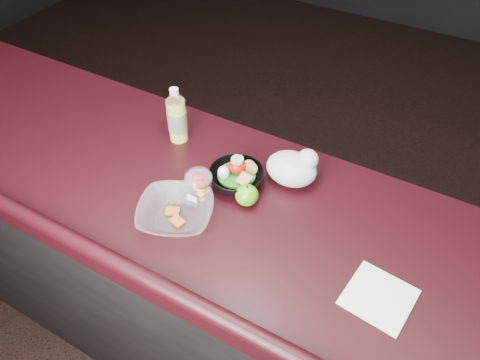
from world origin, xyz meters
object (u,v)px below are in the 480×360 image
snack_bowl (236,176)px  takeout_bowl (176,213)px  fruit_cup (199,186)px  green_apple (247,195)px  lemonade_bottle (177,119)px

snack_bowl → takeout_bowl: 0.23m
fruit_cup → snack_bowl: 0.13m
green_apple → takeout_bowl: (-0.15, -0.16, -0.01)m
fruit_cup → snack_bowl: (0.06, 0.11, -0.03)m
lemonade_bottle → green_apple: (0.36, -0.15, -0.05)m
green_apple → snack_bowl: 0.09m
lemonade_bottle → fruit_cup: lemonade_bottle is taller
snack_bowl → lemonade_bottle: bearing=161.2°
fruit_cup → snack_bowl: size_ratio=0.60×
snack_bowl → takeout_bowl: (-0.08, -0.21, -0.01)m
fruit_cup → green_apple: size_ratio=1.59×
green_apple → takeout_bowl: size_ratio=0.26×
fruit_cup → takeout_bowl: fruit_cup is taller
lemonade_bottle → takeout_bowl: bearing=-56.1°
fruit_cup → snack_bowl: fruit_cup is taller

